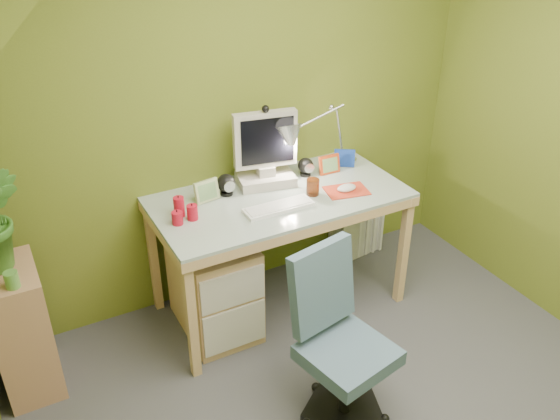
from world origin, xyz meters
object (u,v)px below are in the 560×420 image
task_chair (348,354)px  radiator (356,230)px  monitor (265,145)px  side_ledge (22,330)px  desk (279,252)px  desk_lamp (330,122)px

task_chair → radiator: task_chair is taller
monitor → radiator: monitor is taller
side_ledge → radiator: bearing=6.1°
side_ledge → desk: bearing=-1.0°
desk_lamp → task_chair: (-0.59, -1.15, -0.70)m
monitor → radiator: (0.78, 0.09, -0.86)m
desk → radiator: (0.78, 0.27, -0.21)m
desk → radiator: desk is taller
desk → task_chair: bearing=-98.3°
desk → radiator: bearing=19.0°
desk → desk_lamp: (0.45, 0.18, 0.72)m
task_chair → desk: bearing=70.2°
monitor → task_chair: monitor is taller
desk → monitor: bearing=89.8°
side_ledge → radiator: side_ledge is taller
desk → task_chair: size_ratio=1.80×
monitor → desk_lamp: (0.45, 0.00, 0.07)m
side_ledge → task_chair: size_ratio=0.89×
desk → desk_lamp: desk_lamp is taller
radiator → task_chair: bearing=-133.6°
monitor → radiator: bearing=17.1°
desk → task_chair: 0.98m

